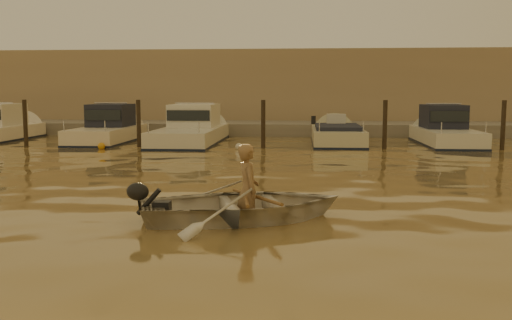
# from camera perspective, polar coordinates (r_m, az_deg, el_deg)

# --- Properties ---
(ground_plane) EXTENTS (160.00, 160.00, 0.00)m
(ground_plane) POSITION_cam_1_polar(r_m,az_deg,el_deg) (10.27, -3.54, -6.46)
(ground_plane) COLOR olive
(ground_plane) RESTS_ON ground
(dinghy) EXTENTS (4.45, 3.75, 0.79)m
(dinghy) POSITION_cam_1_polar(r_m,az_deg,el_deg) (10.59, -1.33, -4.52)
(dinghy) COLOR silver
(dinghy) RESTS_ON ground_plane
(person) EXTENTS (0.58, 0.72, 1.71)m
(person) POSITION_cam_1_polar(r_m,az_deg,el_deg) (10.56, -0.81, -3.00)
(person) COLOR #936F49
(person) RESTS_ON dinghy
(outboard_motor) EXTENTS (0.98, 0.66, 0.70)m
(outboard_motor) POSITION_cam_1_polar(r_m,az_deg,el_deg) (10.39, -9.48, -4.80)
(outboard_motor) COLOR black
(outboard_motor) RESTS_ON dinghy
(oar_port) EXTENTS (1.10, 1.85, 0.13)m
(oar_port) POSITION_cam_1_polar(r_m,az_deg,el_deg) (10.62, -0.01, -3.68)
(oar_port) COLOR olive
(oar_port) RESTS_ON dinghy
(oar_starboard) EXTENTS (0.35, 2.09, 0.13)m
(oar_starboard) POSITION_cam_1_polar(r_m,az_deg,el_deg) (10.57, -1.07, -3.73)
(oar_starboard) COLOR brown
(oar_starboard) RESTS_ON dinghy
(moored_boat_1) EXTENTS (2.21, 6.59, 1.75)m
(moored_boat_1) POSITION_cam_1_polar(r_m,az_deg,el_deg) (27.49, -14.66, 3.06)
(moored_boat_1) COLOR #F1E2C9
(moored_boat_1) RESTS_ON ground_plane
(moored_boat_2) EXTENTS (2.55, 8.45, 1.75)m
(moored_boat_2) POSITION_cam_1_polar(r_m,az_deg,el_deg) (26.44, -6.47, 3.09)
(moored_boat_2) COLOR silver
(moored_boat_2) RESTS_ON ground_plane
(moored_boat_3) EXTENTS (2.21, 6.32, 0.95)m
(moored_boat_3) POSITION_cam_1_polar(r_m,az_deg,el_deg) (26.02, 8.12, 2.12)
(moored_boat_3) COLOR beige
(moored_boat_3) RESTS_ON ground_plane
(moored_boat_4) EXTENTS (2.15, 6.65, 1.75)m
(moored_boat_4) POSITION_cam_1_polar(r_m,az_deg,el_deg) (26.71, 18.44, 2.82)
(moored_boat_4) COLOR silver
(moored_boat_4) RESTS_ON ground_plane
(piling_0) EXTENTS (0.18, 0.18, 2.20)m
(piling_0) POSITION_cam_1_polar(r_m,az_deg,el_deg) (26.57, -22.07, 3.24)
(piling_0) COLOR #2D2319
(piling_0) RESTS_ON ground_plane
(piling_1) EXTENTS (0.18, 0.18, 2.20)m
(piling_1) POSITION_cam_1_polar(r_m,az_deg,el_deg) (24.73, -11.64, 3.37)
(piling_1) COLOR #2D2319
(piling_1) RESTS_ON ground_plane
(piling_2) EXTENTS (0.18, 0.18, 2.20)m
(piling_2) POSITION_cam_1_polar(r_m,az_deg,el_deg) (23.79, 0.72, 3.38)
(piling_2) COLOR #2D2319
(piling_2) RESTS_ON ground_plane
(piling_3) EXTENTS (0.18, 0.18, 2.20)m
(piling_3) POSITION_cam_1_polar(r_m,az_deg,el_deg) (23.97, 12.76, 3.23)
(piling_3) COLOR #2D2319
(piling_3) RESTS_ON ground_plane
(piling_4) EXTENTS (0.18, 0.18, 2.20)m
(piling_4) POSITION_cam_1_polar(r_m,az_deg,el_deg) (25.06, 23.47, 2.99)
(piling_4) COLOR #2D2319
(piling_4) RESTS_ON ground_plane
(fender_b) EXTENTS (0.30, 0.30, 0.30)m
(fender_b) POSITION_cam_1_polar(r_m,az_deg,el_deg) (24.40, -15.20, 1.34)
(fender_b) COLOR orange
(fender_b) RESTS_ON ground_plane
(fender_c) EXTENTS (0.30, 0.30, 0.30)m
(fender_c) POSITION_cam_1_polar(r_m,az_deg,el_deg) (23.29, -1.73, 1.32)
(fender_c) COLOR silver
(fender_c) RESTS_ON ground_plane
(fender_d) EXTENTS (0.30, 0.30, 0.30)m
(fender_d) POSITION_cam_1_polar(r_m,az_deg,el_deg) (24.01, 8.24, 1.42)
(fender_d) COLOR orange
(fender_d) RESTS_ON ground_plane
(fender_e) EXTENTS (0.30, 0.30, 0.30)m
(fender_e) POSITION_cam_1_polar(r_m,az_deg,el_deg) (23.99, 18.12, 1.15)
(fender_e) COLOR white
(fender_e) RESTS_ON ground_plane
(quay) EXTENTS (52.00, 4.00, 1.00)m
(quay) POSITION_cam_1_polar(r_m,az_deg,el_deg) (31.50, 2.06, 2.88)
(quay) COLOR gray
(quay) RESTS_ON ground_plane
(waterfront_building) EXTENTS (46.00, 7.00, 4.80)m
(waterfront_building) POSITION_cam_1_polar(r_m,az_deg,el_deg) (36.91, 2.47, 6.97)
(waterfront_building) COLOR #9E8466
(waterfront_building) RESTS_ON quay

